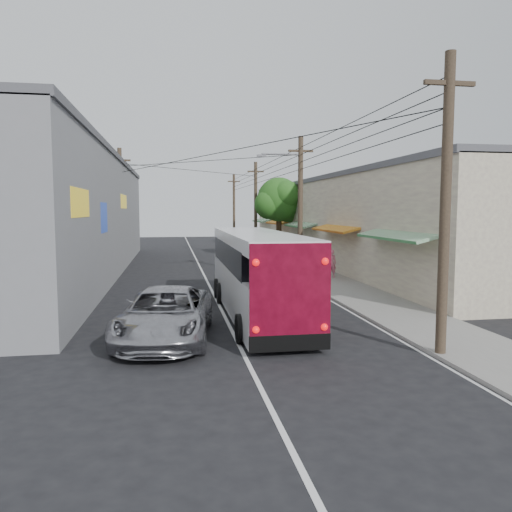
{
  "coord_description": "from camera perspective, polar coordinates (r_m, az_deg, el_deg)",
  "views": [
    {
      "loc": [
        -1.9,
        -14.13,
        3.96
      ],
      "look_at": [
        1.68,
        7.0,
        1.97
      ],
      "focal_mm": 35.0,
      "sensor_mm": 36.0,
      "label": 1
    }
  ],
  "objects": [
    {
      "name": "pedestrian_near",
      "position": [
        28.58,
        8.59,
        -0.85
      ],
      "size": [
        0.63,
        0.45,
        1.61
      ],
      "primitive_type": "imported",
      "rotation": [
        0.0,
        0.0,
        3.03
      ],
      "color": "#CF6D87",
      "rests_on": "sidewalk"
    },
    {
      "name": "building_right",
      "position": [
        38.37,
        10.05,
        4.01
      ],
      "size": [
        7.09,
        40.0,
        6.25
      ],
      "color": "beige",
      "rests_on": "ground"
    },
    {
      "name": "building_left",
      "position": [
        32.8,
        -21.28,
        4.41
      ],
      "size": [
        7.2,
        36.0,
        7.25
      ],
      "color": "slate",
      "rests_on": "ground"
    },
    {
      "name": "ground",
      "position": [
        14.8,
        -1.92,
        -10.22
      ],
      "size": [
        120.0,
        120.0,
        0.0
      ],
      "primitive_type": "plane",
      "color": "black",
      "rests_on": "ground"
    },
    {
      "name": "pedestrian_far",
      "position": [
        30.57,
        4.26,
        -0.4
      ],
      "size": [
        0.85,
        0.69,
        1.62
      ],
      "primitive_type": "imported",
      "rotation": [
        0.0,
        0.0,
        3.04
      ],
      "color": "#7D90B7",
      "rests_on": "sidewalk"
    },
    {
      "name": "coach_bus",
      "position": [
        18.63,
        0.04,
        -1.92
      ],
      "size": [
        2.51,
        10.86,
        3.12
      ],
      "rotation": [
        0.0,
        0.0,
        -0.0
      ],
      "color": "white",
      "rests_on": "ground"
    },
    {
      "name": "street_tree",
      "position": [
        41.1,
        2.74,
        6.29
      ],
      "size": [
        4.4,
        4.0,
        6.6
      ],
      "color": "#3F2B19",
      "rests_on": "ground"
    },
    {
      "name": "parked_car_mid",
      "position": [
        38.75,
        -0.13,
        0.42
      ],
      "size": [
        1.6,
        3.89,
        1.32
      ],
      "primitive_type": "imported",
      "rotation": [
        0.0,
        0.0,
        -0.01
      ],
      "color": "#28282E",
      "rests_on": "ground"
    },
    {
      "name": "jeepney",
      "position": [
        15.46,
        -10.29,
        -6.62
      ],
      "size": [
        3.29,
        5.95,
        1.58
      ],
      "primitive_type": "imported",
      "rotation": [
        0.0,
        0.0,
        -0.12
      ],
      "color": "#ACABB2",
      "rests_on": "ground"
    },
    {
      "name": "parked_car_far",
      "position": [
        45.78,
        -2.43,
        1.17
      ],
      "size": [
        1.78,
        4.16,
        1.33
      ],
      "primitive_type": "imported",
      "rotation": [
        0.0,
        0.0,
        -0.09
      ],
      "color": "black",
      "rests_on": "ground"
    },
    {
      "name": "parked_suv",
      "position": [
        31.55,
        0.85,
        -0.55
      ],
      "size": [
        2.65,
        5.33,
        1.49
      ],
      "primitive_type": "imported",
      "rotation": [
        0.0,
        0.0,
        -0.11
      ],
      "color": "gray",
      "rests_on": "ground"
    },
    {
      "name": "sidewalk",
      "position": [
        35.36,
        4.19,
        -1.04
      ],
      "size": [
        3.0,
        80.0,
        0.12
      ],
      "primitive_type": "cube",
      "color": "slate",
      "rests_on": "ground"
    },
    {
      "name": "utility_poles",
      "position": [
        34.82,
        -1.31,
        5.58
      ],
      "size": [
        11.8,
        45.28,
        8.0
      ],
      "color": "#473828",
      "rests_on": "ground"
    }
  ]
}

